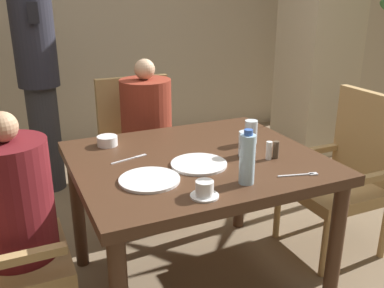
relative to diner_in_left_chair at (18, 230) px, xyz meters
name	(u,v)px	position (x,y,z in m)	size (l,w,h in m)	color
ground_plane	(196,284)	(0.83, 0.00, -0.54)	(16.00, 16.00, 0.00)	#7A664C
wall_back	(85,1)	(0.83, 2.43, 0.86)	(8.00, 0.06, 2.80)	tan
pillar_stone	(322,7)	(2.75, 1.46, 0.81)	(0.57, 0.57, 2.70)	#BCAD8E
dining_table	(196,175)	(0.83, 0.00, 0.10)	(1.16, 1.00, 0.74)	#422819
diner_in_left_chair	(18,230)	(0.00, 0.00, 0.00)	(0.32, 0.32, 1.06)	#5B1419
chair_far_side	(141,146)	(0.83, 0.90, -0.05)	(0.50, 0.51, 0.95)	#A88451
diner_in_far_chair	(147,143)	(0.83, 0.75, 0.02)	(0.32, 0.32, 1.10)	maroon
chair_right_side	(346,170)	(1.80, 0.00, -0.05)	(0.51, 0.50, 0.95)	#A88451
standing_host	(38,70)	(0.28, 1.58, 0.40)	(0.30, 0.33, 1.76)	#2D2D33
plate_main_left	(149,180)	(0.53, -0.17, 0.20)	(0.26, 0.26, 0.01)	white
plate_main_right	(199,164)	(0.80, -0.10, 0.20)	(0.26, 0.26, 0.01)	white
teacup_with_saucer	(205,190)	(0.68, -0.40, 0.22)	(0.11, 0.11, 0.07)	white
bowl_small	(107,141)	(0.48, 0.34, 0.22)	(0.10, 0.10, 0.05)	white
water_bottle	(247,159)	(0.89, -0.35, 0.30)	(0.07, 0.07, 0.23)	#A3C6DB
glass_tall_near	(251,132)	(1.17, 0.06, 0.26)	(0.07, 0.07, 0.12)	silver
glass_tall_mid	(245,144)	(1.05, -0.08, 0.26)	(0.07, 0.07, 0.12)	silver
salt_shaker	(269,150)	(1.13, -0.17, 0.24)	(0.03, 0.03, 0.09)	white
pepper_shaker	(276,150)	(1.17, -0.17, 0.24)	(0.03, 0.03, 0.08)	#4C3D2D
fork_beside_plate	(302,175)	(1.16, -0.39, 0.20)	(0.18, 0.06, 0.00)	silver
knife_beside_plate	(131,158)	(0.53, 0.10, 0.20)	(0.19, 0.06, 0.00)	silver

